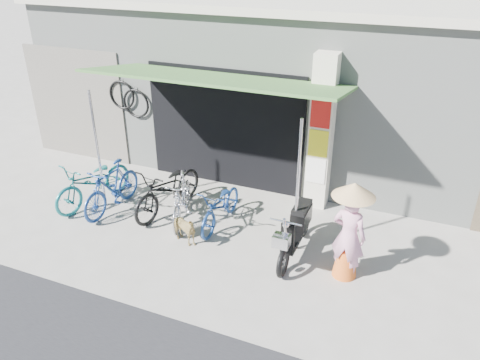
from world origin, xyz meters
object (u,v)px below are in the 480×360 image
at_px(bike_black, 169,189).
at_px(street_dog, 183,229).
at_px(bike_teal, 94,182).
at_px(bike_silver, 182,199).
at_px(nun, 349,231).
at_px(moped, 296,230).
at_px(bike_blue, 112,188).
at_px(bike_navy, 221,206).

relative_size(bike_black, street_dog, 2.82).
xyz_separation_m(bike_teal, bike_silver, (1.91, 0.10, -0.02)).
xyz_separation_m(bike_black, nun, (3.54, -0.68, 0.33)).
bearing_deg(moped, street_dog, -165.77).
xyz_separation_m(bike_teal, nun, (5.06, -0.37, 0.34)).
bearing_deg(bike_teal, bike_blue, 3.92).
bearing_deg(nun, bike_blue, 7.39).
height_order(bike_black, bike_silver, bike_black).
bearing_deg(nun, street_dog, 15.06).
bearing_deg(bike_blue, bike_teal, 174.11).
height_order(bike_silver, nun, nun).
relative_size(bike_blue, street_dog, 2.45).
bearing_deg(bike_silver, bike_navy, -6.98).
xyz_separation_m(bike_blue, street_dog, (1.81, -0.49, -0.21)).
relative_size(bike_teal, moped, 1.03).
bearing_deg(bike_navy, street_dog, -114.07).
bearing_deg(bike_navy, moped, -11.33).
relative_size(bike_teal, bike_black, 0.97).
bearing_deg(bike_teal, street_dog, -1.35).
distance_m(bike_silver, nun, 3.20).
xyz_separation_m(bike_black, street_dog, (0.77, -0.87, -0.21)).
height_order(bike_teal, bike_silver, bike_teal).
bearing_deg(bike_navy, bike_silver, -168.83).
height_order(bike_teal, nun, nun).
height_order(bike_blue, moped, moped).
distance_m(bike_blue, moped, 3.68).
bearing_deg(moped, bike_blue, 179.90).
bearing_deg(street_dog, moped, -57.68).
distance_m(bike_teal, bike_silver, 1.92).
relative_size(street_dog, nun, 0.40).
bearing_deg(street_dog, bike_blue, 93.16).
distance_m(bike_black, nun, 3.62).
distance_m(bike_teal, bike_navy, 2.67).
distance_m(bike_blue, bike_silver, 1.44).
bearing_deg(bike_blue, street_dog, -12.54).
distance_m(bike_black, bike_silver, 0.45).
xyz_separation_m(bike_blue, nun, (4.57, -0.30, 0.34)).
bearing_deg(bike_navy, nun, -13.27).
height_order(bike_silver, moped, moped).
xyz_separation_m(bike_teal, street_dog, (2.29, -0.56, -0.20)).
xyz_separation_m(bike_blue, bike_black, (1.04, 0.38, 0.00)).
distance_m(bike_teal, nun, 5.08).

